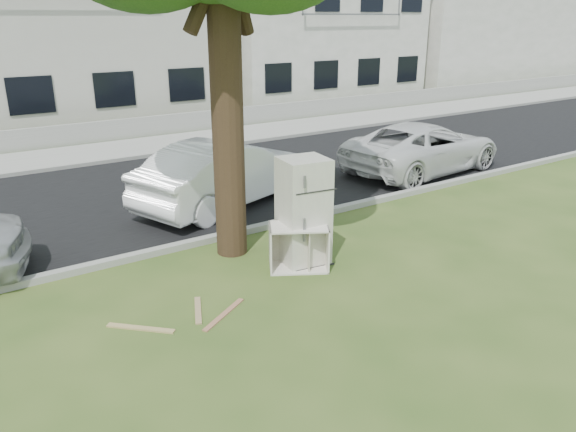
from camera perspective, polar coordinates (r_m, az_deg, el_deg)
ground at (r=9.03m, az=2.11°, el=-6.82°), size 120.00×120.00×0.00m
road at (r=13.99m, az=-12.54°, el=2.46°), size 120.00×7.00×0.01m
kerb_near at (r=10.93m, az=-5.48°, el=-2.05°), size 120.00×0.18×0.12m
kerb_far at (r=17.24m, az=-17.02°, el=5.27°), size 120.00×0.18×0.12m
sidewalk at (r=18.59m, az=-18.41°, el=6.15°), size 120.00×2.80×0.01m
low_wall at (r=20.04m, az=-19.84°, el=7.92°), size 120.00×0.15×0.70m
townhouse_center at (r=24.48m, az=-23.94°, el=17.36°), size 11.22×8.16×7.44m
townhouse_right at (r=29.31m, az=0.93°, el=18.47°), size 10.20×8.16×6.84m
filler_right at (r=39.37m, az=18.26°, el=17.51°), size 16.00×9.00×6.40m
fridge at (r=9.45m, az=1.58°, el=0.46°), size 0.85×0.80×1.84m
cabinet at (r=9.40m, az=1.08°, el=-3.17°), size 1.14×1.01×0.76m
plank_a at (r=8.18m, az=-6.52°, el=-9.89°), size 0.91×0.58×0.02m
plank_b at (r=8.05m, az=-14.74°, el=-10.96°), size 0.75×0.75×0.02m
plank_c at (r=8.33m, az=-9.13°, el=-9.42°), size 0.40×0.75×0.02m
car_center at (r=12.59m, az=-6.36°, el=4.37°), size 4.72×2.92×1.47m
car_right at (r=15.74m, az=13.58°, el=6.80°), size 5.02×2.67×1.34m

